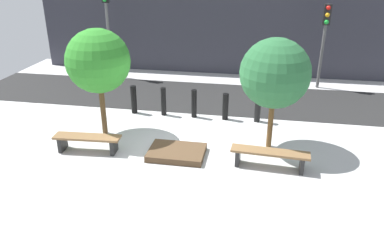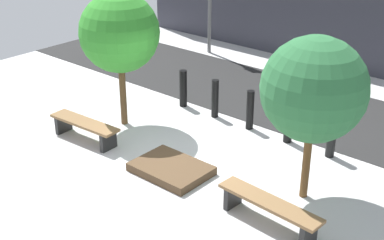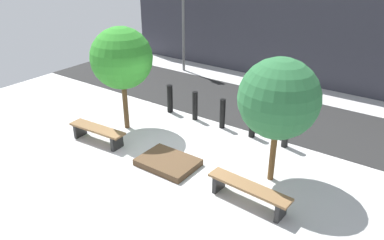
{
  "view_description": "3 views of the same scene",
  "coord_description": "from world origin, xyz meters",
  "px_view_note": "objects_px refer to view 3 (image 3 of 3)",
  "views": [
    {
      "loc": [
        1.98,
        -8.71,
        4.9
      ],
      "look_at": [
        0.36,
        0.29,
        0.93
      ],
      "focal_mm": 35.0,
      "sensor_mm": 36.0,
      "label": 1
    },
    {
      "loc": [
        6.39,
        -6.82,
        5.46
      ],
      "look_at": [
        0.18,
        0.38,
        1.07
      ],
      "focal_mm": 50.0,
      "sensor_mm": 36.0,
      "label": 2
    },
    {
      "loc": [
        5.34,
        -6.46,
        5.28
      ],
      "look_at": [
        0.27,
        0.66,
        1.11
      ],
      "focal_mm": 35.0,
      "sensor_mm": 36.0,
      "label": 3
    }
  ],
  "objects_px": {
    "bollard_center": "(222,114)",
    "bollard_right": "(253,123)",
    "traffic_light_west": "(183,9)",
    "bench_right": "(249,190)",
    "bench_left": "(97,132)",
    "bollard_far_right": "(286,131)",
    "tree_behind_left_bench": "(122,58)",
    "tree_behind_right_bench": "(279,99)",
    "planter_bed": "(168,162)",
    "bollard_left": "(195,106)",
    "bollard_far_left": "(170,99)"
  },
  "relations": [
    {
      "from": "bollard_far_right",
      "to": "bench_right",
      "type": "bearing_deg",
      "value": -82.91
    },
    {
      "from": "bollard_right",
      "to": "traffic_light_west",
      "type": "height_order",
      "value": "traffic_light_west"
    },
    {
      "from": "bollard_center",
      "to": "traffic_light_west",
      "type": "xyz_separation_m",
      "value": [
        -4.45,
        3.96,
        2.24
      ]
    },
    {
      "from": "tree_behind_right_bench",
      "to": "bollard_far_right",
      "type": "bearing_deg",
      "value": 101.86
    },
    {
      "from": "bench_right",
      "to": "bollard_center",
      "type": "height_order",
      "value": "bollard_center"
    },
    {
      "from": "bollard_left",
      "to": "tree_behind_left_bench",
      "type": "bearing_deg",
      "value": -129.15
    },
    {
      "from": "bench_left",
      "to": "bollard_left",
      "type": "relative_size",
      "value": 1.92
    },
    {
      "from": "tree_behind_left_bench",
      "to": "traffic_light_west",
      "type": "relative_size",
      "value": 0.8
    },
    {
      "from": "bollard_far_left",
      "to": "bollard_center",
      "type": "xyz_separation_m",
      "value": [
        2.08,
        0.0,
        -0.01
      ]
    },
    {
      "from": "bollard_right",
      "to": "bollard_far_left",
      "type": "bearing_deg",
      "value": 180.0
    },
    {
      "from": "planter_bed",
      "to": "tree_behind_left_bench",
      "type": "distance_m",
      "value": 3.39
    },
    {
      "from": "tree_behind_right_bench",
      "to": "traffic_light_west",
      "type": "xyz_separation_m",
      "value": [
        -6.89,
        5.68,
        0.59
      ]
    },
    {
      "from": "tree_behind_right_bench",
      "to": "traffic_light_west",
      "type": "relative_size",
      "value": 0.77
    },
    {
      "from": "bench_right",
      "to": "bollard_left",
      "type": "xyz_separation_m",
      "value": [
        -3.48,
        2.9,
        0.14
      ]
    },
    {
      "from": "bench_right",
      "to": "bollard_right",
      "type": "relative_size",
      "value": 2.23
    },
    {
      "from": "bollard_right",
      "to": "bollard_far_right",
      "type": "bearing_deg",
      "value": 0.0
    },
    {
      "from": "bench_left",
      "to": "planter_bed",
      "type": "relative_size",
      "value": 1.24
    },
    {
      "from": "bollard_left",
      "to": "bollard_far_right",
      "type": "relative_size",
      "value": 0.96
    },
    {
      "from": "bench_right",
      "to": "bollard_far_right",
      "type": "distance_m",
      "value": 2.93
    },
    {
      "from": "bollard_center",
      "to": "bollard_right",
      "type": "bearing_deg",
      "value": 0.0
    },
    {
      "from": "bollard_left",
      "to": "bollard_center",
      "type": "bearing_deg",
      "value": 0.0
    },
    {
      "from": "bollard_center",
      "to": "bollard_far_right",
      "type": "xyz_separation_m",
      "value": [
        2.08,
        0.0,
        0.03
      ]
    },
    {
      "from": "bench_right",
      "to": "planter_bed",
      "type": "height_order",
      "value": "bench_right"
    },
    {
      "from": "planter_bed",
      "to": "bollard_right",
      "type": "distance_m",
      "value": 2.92
    },
    {
      "from": "bollard_far_right",
      "to": "bollard_right",
      "type": "bearing_deg",
      "value": 180.0
    },
    {
      "from": "traffic_light_west",
      "to": "bench_left",
      "type": "bearing_deg",
      "value": -73.7
    },
    {
      "from": "bench_left",
      "to": "bollard_right",
      "type": "distance_m",
      "value": 4.53
    },
    {
      "from": "bollard_left",
      "to": "traffic_light_west",
      "type": "distance_m",
      "value": 5.68
    },
    {
      "from": "bollard_far_left",
      "to": "planter_bed",
      "type": "bearing_deg",
      "value": -52.45
    },
    {
      "from": "bench_left",
      "to": "bollard_far_right",
      "type": "xyz_separation_m",
      "value": [
        4.52,
        2.9,
        0.17
      ]
    },
    {
      "from": "bench_right",
      "to": "tree_behind_right_bench",
      "type": "distance_m",
      "value": 2.14
    },
    {
      "from": "bollard_center",
      "to": "planter_bed",
      "type": "bearing_deg",
      "value": -90.0
    },
    {
      "from": "bollard_right",
      "to": "bollard_far_right",
      "type": "distance_m",
      "value": 1.04
    },
    {
      "from": "tree_behind_left_bench",
      "to": "bollard_left",
      "type": "distance_m",
      "value": 2.82
    },
    {
      "from": "tree_behind_right_bench",
      "to": "bollard_left",
      "type": "bearing_deg",
      "value": 153.69
    },
    {
      "from": "bench_right",
      "to": "bollard_far_left",
      "type": "bearing_deg",
      "value": 150.96
    },
    {
      "from": "bench_left",
      "to": "planter_bed",
      "type": "height_order",
      "value": "bench_left"
    },
    {
      "from": "planter_bed",
      "to": "bollard_left",
      "type": "height_order",
      "value": "bollard_left"
    },
    {
      "from": "tree_behind_left_bench",
      "to": "traffic_light_west",
      "type": "distance_m",
      "value": 6.04
    },
    {
      "from": "planter_bed",
      "to": "bollard_far_left",
      "type": "bearing_deg",
      "value": 127.55
    },
    {
      "from": "bollard_center",
      "to": "bollard_right",
      "type": "distance_m",
      "value": 1.04
    },
    {
      "from": "planter_bed",
      "to": "bollard_center",
      "type": "distance_m",
      "value": 2.73
    },
    {
      "from": "planter_bed",
      "to": "bollard_right",
      "type": "xyz_separation_m",
      "value": [
        1.04,
        2.7,
        0.36
      ]
    },
    {
      "from": "bollard_left",
      "to": "traffic_light_west",
      "type": "relative_size",
      "value": 0.24
    },
    {
      "from": "bench_left",
      "to": "tree_behind_right_bench",
      "type": "bearing_deg",
      "value": 9.95
    },
    {
      "from": "bench_left",
      "to": "traffic_light_west",
      "type": "height_order",
      "value": "traffic_light_west"
    },
    {
      "from": "tree_behind_right_bench",
      "to": "planter_bed",
      "type": "bearing_deg",
      "value": -158.04
    },
    {
      "from": "traffic_light_west",
      "to": "bench_right",
      "type": "bearing_deg",
      "value": -44.89
    },
    {
      "from": "tree_behind_right_bench",
      "to": "bollard_far_right",
      "type": "height_order",
      "value": "tree_behind_right_bench"
    },
    {
      "from": "bollard_far_left",
      "to": "bollard_center",
      "type": "bearing_deg",
      "value": 0.0
    }
  ]
}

